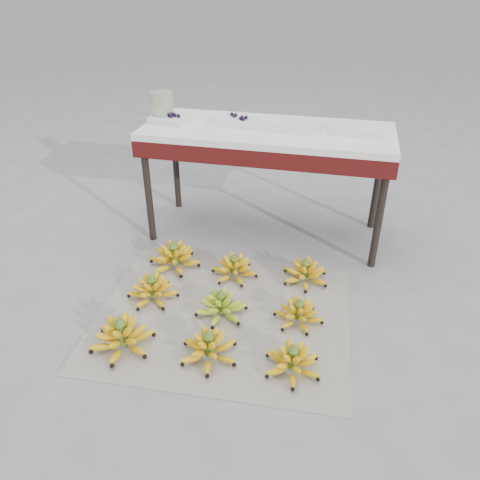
% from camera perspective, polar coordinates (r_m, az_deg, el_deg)
% --- Properties ---
extents(ground, '(60.00, 60.00, 0.00)m').
position_cam_1_polar(ground, '(2.36, -4.17, -9.67)').
color(ground, slate).
rests_on(ground, ground).
extents(newspaper_mat, '(1.30, 1.11, 0.01)m').
position_cam_1_polar(newspaper_mat, '(2.38, -2.05, -9.07)').
color(newspaper_mat, silver).
rests_on(newspaper_mat, ground).
extents(bunch_front_left, '(0.36, 0.36, 0.18)m').
position_cam_1_polar(bunch_front_left, '(2.23, -14.19, -11.33)').
color(bunch_front_left, yellow).
rests_on(bunch_front_left, newspaper_mat).
extents(bunch_front_center, '(0.34, 0.34, 0.16)m').
position_cam_1_polar(bunch_front_center, '(2.13, -3.81, -12.98)').
color(bunch_front_center, yellow).
rests_on(bunch_front_center, newspaper_mat).
extents(bunch_front_right, '(0.33, 0.33, 0.15)m').
position_cam_1_polar(bunch_front_right, '(2.08, 6.42, -14.47)').
color(bunch_front_right, yellow).
rests_on(bunch_front_right, newspaper_mat).
extents(bunch_mid_left, '(0.31, 0.31, 0.16)m').
position_cam_1_polar(bunch_mid_left, '(2.49, -10.60, -6.02)').
color(bunch_mid_left, yellow).
rests_on(bunch_mid_left, newspaper_mat).
extents(bunch_mid_center, '(0.27, 0.27, 0.16)m').
position_cam_1_polar(bunch_mid_center, '(2.35, -2.31, -8.02)').
color(bunch_mid_center, '#739F1C').
rests_on(bunch_mid_center, newspaper_mat).
extents(bunch_mid_right, '(0.31, 0.31, 0.15)m').
position_cam_1_polar(bunch_mid_right, '(2.32, 7.14, -8.86)').
color(bunch_mid_right, yellow).
rests_on(bunch_mid_right, newspaper_mat).
extents(bunch_back_left, '(0.34, 0.34, 0.18)m').
position_cam_1_polar(bunch_back_left, '(2.72, -8.01, -2.13)').
color(bunch_back_left, yellow).
rests_on(bunch_back_left, newspaper_mat).
extents(bunch_back_center, '(0.32, 0.32, 0.15)m').
position_cam_1_polar(bunch_back_center, '(2.61, -0.68, -3.47)').
color(bunch_back_center, yellow).
rests_on(bunch_back_center, newspaper_mat).
extents(bunch_back_right, '(0.32, 0.32, 0.16)m').
position_cam_1_polar(bunch_back_right, '(2.60, 7.97, -4.01)').
color(bunch_back_right, yellow).
rests_on(bunch_back_right, newspaper_mat).
extents(vendor_table, '(1.46, 0.58, 0.70)m').
position_cam_1_polar(vendor_table, '(2.83, 3.33, 11.93)').
color(vendor_table, black).
rests_on(vendor_table, ground).
extents(tray_far_left, '(0.27, 0.22, 0.06)m').
position_cam_1_polar(tray_far_left, '(2.92, -8.32, 14.34)').
color(tray_far_left, silver).
rests_on(tray_far_left, vendor_table).
extents(tray_left, '(0.24, 0.18, 0.06)m').
position_cam_1_polar(tray_left, '(2.85, -0.43, 14.27)').
color(tray_left, silver).
rests_on(tray_left, vendor_table).
extents(tray_right, '(0.28, 0.21, 0.04)m').
position_cam_1_polar(tray_right, '(2.78, 6.69, 13.66)').
color(tray_right, silver).
rests_on(tray_right, vendor_table).
extents(tray_far_right, '(0.29, 0.22, 0.04)m').
position_cam_1_polar(tray_far_right, '(2.78, 13.92, 13.01)').
color(tray_far_right, silver).
rests_on(tray_far_right, vendor_table).
extents(glass_jar, '(0.17, 0.17, 0.17)m').
position_cam_1_polar(glass_jar, '(2.95, -9.45, 15.75)').
color(glass_jar, beige).
rests_on(glass_jar, vendor_table).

